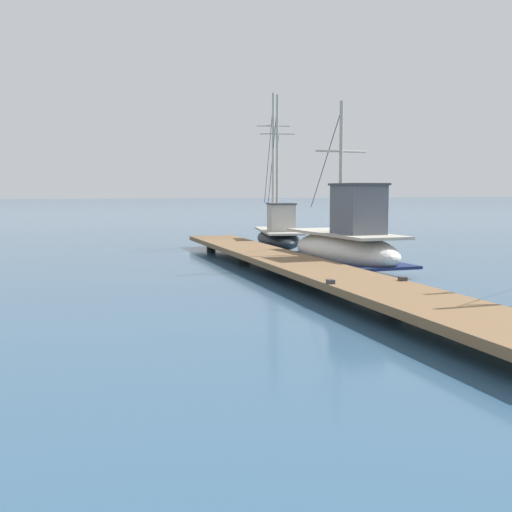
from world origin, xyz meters
name	(u,v)px	position (x,y,z in m)	size (l,w,h in m)	color
floating_dock	(297,265)	(6.83, 16.24, 0.36)	(3.86, 21.27, 0.53)	brown
fishing_boat_0	(346,244)	(8.93, 17.35, 0.75)	(1.93, 5.36, 4.88)	silver
fishing_boat_2	(278,233)	(9.99, 24.61, 0.61)	(2.91, 7.00, 6.29)	black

